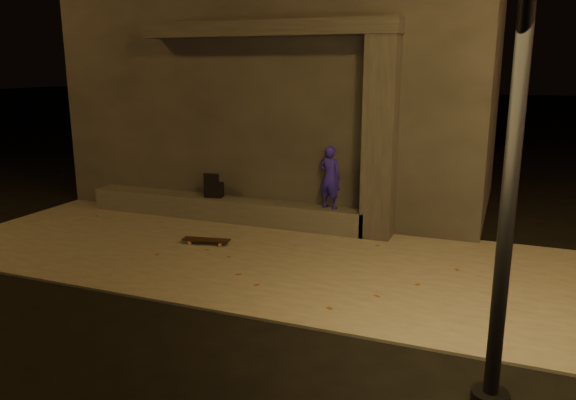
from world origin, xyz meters
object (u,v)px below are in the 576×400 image
at_px(column, 380,139).
at_px(skateboarder, 330,177).
at_px(skateboard, 206,240).
at_px(backpack, 214,189).

distance_m(column, skateboarder, 1.19).
distance_m(skateboarder, skateboard, 2.57).
xyz_separation_m(skateboarder, backpack, (-2.48, 0.00, -0.42)).
bearing_deg(skateboard, column, 20.03).
height_order(column, skateboarder, column).
relative_size(column, skateboarder, 3.02).
bearing_deg(skateboard, skateboarder, 31.38).
distance_m(column, skateboard, 3.57).
height_order(backpack, skateboard, backpack).
distance_m(column, backpack, 3.59).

